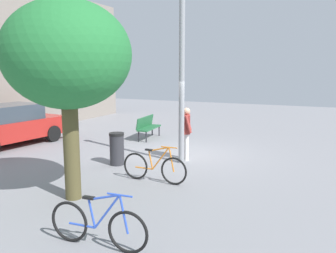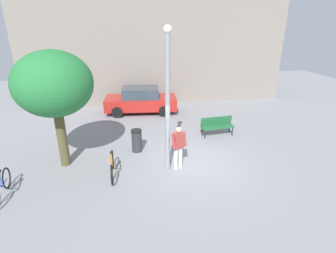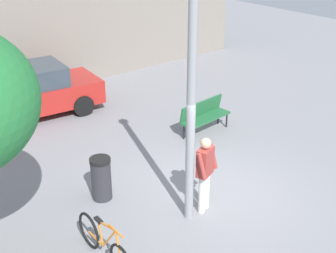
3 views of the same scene
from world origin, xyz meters
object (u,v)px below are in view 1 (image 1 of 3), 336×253
lamppost (182,72)px  parked_car_red (9,125)px  person_by_lamppost (187,130)px  bicycle_blue (98,225)px  plaza_tree (67,56)px  bicycle_orange (155,167)px  trash_bin (117,149)px  park_bench (147,126)px

lamppost → parked_car_red: 7.10m
person_by_lamppost → bicycle_blue: size_ratio=0.92×
plaza_tree → bicycle_orange: plaza_tree is taller
person_by_lamppost → bicycle_orange: bearing=-178.0°
parked_car_red → trash_bin: 5.17m
person_by_lamppost → bicycle_orange: person_by_lamppost is taller
lamppost → bicycle_blue: (-5.45, -0.79, -2.38)m
park_bench → plaza_tree: (-6.76, -1.68, 2.60)m
trash_bin → bicycle_blue: bearing=-150.9°
parked_car_red → person_by_lamppost: bearing=-83.2°
plaza_tree → bicycle_orange: size_ratio=2.40×
bicycle_orange → parked_car_red: parked_car_red is taller
person_by_lamppost → bicycle_orange: size_ratio=0.92×
trash_bin → lamppost: bearing=-58.6°
bicycle_orange → bicycle_blue: bearing=-168.6°
person_by_lamppost → parked_car_red: person_by_lamppost is taller
plaza_tree → trash_bin: plaza_tree is taller
parked_car_red → lamppost: bearing=-86.5°
park_bench → trash_bin: bearing=-165.2°
plaza_tree → parked_car_red: plaza_tree is taller
plaza_tree → parked_car_red: bearing=59.3°
person_by_lamppost → trash_bin: 2.27m
bicycle_blue → trash_bin: 5.07m
lamppost → plaza_tree: bearing=164.9°
park_bench → bicycle_orange: size_ratio=0.90×
parked_car_red → trash_bin: (-0.61, -5.13, -0.28)m
plaza_tree → trash_bin: (2.81, 0.64, -2.66)m
person_by_lamppost → trash_bin: size_ratio=1.71×
bicycle_orange → plaza_tree: bearing=147.8°
bicycle_blue → parked_car_red: 9.13m
lamppost → plaza_tree: size_ratio=1.18×
lamppost → park_bench: 4.57m
plaza_tree → bicycle_blue: bearing=-131.4°
lamppost → plaza_tree: lamppost is taller
plaza_tree → bicycle_orange: bearing=-32.2°
person_by_lamppost → trash_bin: (-1.43, 1.69, -0.47)m
park_bench → parked_car_red: bearing=129.2°
park_bench → plaza_tree: plaza_tree is taller
trash_bin → parked_car_red: bearing=83.2°
bicycle_blue → trash_bin: trash_bin is taller
park_bench → bicycle_blue: bicycle_blue is taller
lamppost → park_bench: bearing=42.9°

